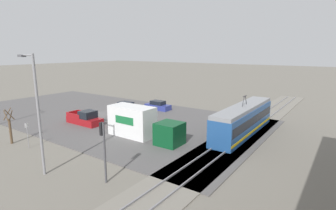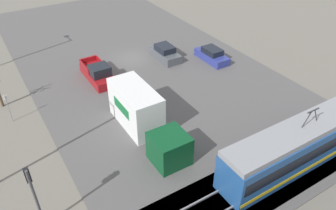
{
  "view_description": "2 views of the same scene",
  "coord_description": "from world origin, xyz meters",
  "px_view_note": "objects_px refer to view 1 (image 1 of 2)",
  "views": [
    {
      "loc": [
        25.96,
        30.46,
        9.51
      ],
      "look_at": [
        1.62,
        13.38,
        3.34
      ],
      "focal_mm": 28.0,
      "sensor_mm": 36.0,
      "label": 1
    },
    {
      "loc": [
        14.08,
        30.46,
        16.97
      ],
      "look_at": [
        3.26,
        12.97,
        2.57
      ],
      "focal_mm": 35.0,
      "sensor_mm": 36.0,
      "label": 2
    }
  ],
  "objects_px": {
    "sedan_car_1": "(158,106)",
    "street_tree": "(10,128)",
    "street_lamp_near_crossing": "(37,108)",
    "light_rail_tram": "(243,120)",
    "box_truck": "(141,124)",
    "pickup_truck": "(85,119)",
    "sedan_car_0": "(126,108)",
    "traffic_light_pole": "(103,144)",
    "no_parking_sign": "(27,133)"
  },
  "relations": [
    {
      "from": "street_tree",
      "to": "sedan_car_1",
      "type": "bearing_deg",
      "value": 172.3
    },
    {
      "from": "box_truck",
      "to": "street_tree",
      "type": "relative_size",
      "value": 2.4
    },
    {
      "from": "pickup_truck",
      "to": "no_parking_sign",
      "type": "height_order",
      "value": "no_parking_sign"
    },
    {
      "from": "sedan_car_0",
      "to": "sedan_car_1",
      "type": "xyz_separation_m",
      "value": [
        -4.21,
        3.13,
        -0.05
      ]
    },
    {
      "from": "sedan_car_0",
      "to": "street_tree",
      "type": "relative_size",
      "value": 1.13
    },
    {
      "from": "box_truck",
      "to": "sedan_car_1",
      "type": "distance_m",
      "value": 14.25
    },
    {
      "from": "box_truck",
      "to": "sedan_car_0",
      "type": "height_order",
      "value": "box_truck"
    },
    {
      "from": "box_truck",
      "to": "pickup_truck",
      "type": "distance_m",
      "value": 9.66
    },
    {
      "from": "pickup_truck",
      "to": "street_tree",
      "type": "distance_m",
      "value": 9.14
    },
    {
      "from": "sedan_car_1",
      "to": "no_parking_sign",
      "type": "distance_m",
      "value": 21.13
    },
    {
      "from": "pickup_truck",
      "to": "street_tree",
      "type": "xyz_separation_m",
      "value": [
        9.08,
        -0.28,
        0.94
      ]
    },
    {
      "from": "street_lamp_near_crossing",
      "to": "light_rail_tram",
      "type": "bearing_deg",
      "value": 153.7
    },
    {
      "from": "sedan_car_1",
      "to": "traffic_light_pole",
      "type": "bearing_deg",
      "value": -151.93
    },
    {
      "from": "sedan_car_1",
      "to": "street_tree",
      "type": "distance_m",
      "value": 21.66
    },
    {
      "from": "sedan_car_1",
      "to": "no_parking_sign",
      "type": "height_order",
      "value": "no_parking_sign"
    },
    {
      "from": "sedan_car_1",
      "to": "sedan_car_0",
      "type": "bearing_deg",
      "value": 143.38
    },
    {
      "from": "box_truck",
      "to": "sedan_car_1",
      "type": "xyz_separation_m",
      "value": [
        -12.37,
        -7.01,
        -0.96
      ]
    },
    {
      "from": "no_parking_sign",
      "to": "pickup_truck",
      "type": "bearing_deg",
      "value": -163.96
    },
    {
      "from": "light_rail_tram",
      "to": "street_tree",
      "type": "distance_m",
      "value": 25.3
    },
    {
      "from": "sedan_car_0",
      "to": "traffic_light_pole",
      "type": "relative_size",
      "value": 0.93
    },
    {
      "from": "light_rail_tram",
      "to": "pickup_truck",
      "type": "relative_size",
      "value": 2.62
    },
    {
      "from": "no_parking_sign",
      "to": "street_lamp_near_crossing",
      "type": "bearing_deg",
      "value": 71.1
    },
    {
      "from": "box_truck",
      "to": "no_parking_sign",
      "type": "xyz_separation_m",
      "value": [
        8.74,
        -7.11,
        -0.09
      ]
    },
    {
      "from": "box_truck",
      "to": "street_lamp_near_crossing",
      "type": "distance_m",
      "value": 11.57
    },
    {
      "from": "street_tree",
      "to": "box_truck",
      "type": "bearing_deg",
      "value": 132.49
    },
    {
      "from": "pickup_truck",
      "to": "traffic_light_pole",
      "type": "height_order",
      "value": "traffic_light_pole"
    },
    {
      "from": "traffic_light_pole",
      "to": "street_tree",
      "type": "height_order",
      "value": "traffic_light_pole"
    },
    {
      "from": "sedan_car_1",
      "to": "box_truck",
      "type": "bearing_deg",
      "value": -150.45
    },
    {
      "from": "light_rail_tram",
      "to": "box_truck",
      "type": "xyz_separation_m",
      "value": [
        8.03,
        -8.74,
        -0.04
      ]
    },
    {
      "from": "pickup_truck",
      "to": "traffic_light_pole",
      "type": "bearing_deg",
      "value": 57.08
    },
    {
      "from": "pickup_truck",
      "to": "box_truck",
      "type": "bearing_deg",
      "value": 89.96
    },
    {
      "from": "no_parking_sign",
      "to": "light_rail_tram",
      "type": "bearing_deg",
      "value": 136.61
    },
    {
      "from": "box_truck",
      "to": "traffic_light_pole",
      "type": "relative_size",
      "value": 1.98
    },
    {
      "from": "traffic_light_pole",
      "to": "street_lamp_near_crossing",
      "type": "bearing_deg",
      "value": -69.8
    },
    {
      "from": "box_truck",
      "to": "pickup_truck",
      "type": "height_order",
      "value": "box_truck"
    },
    {
      "from": "sedan_car_0",
      "to": "sedan_car_1",
      "type": "bearing_deg",
      "value": 143.38
    },
    {
      "from": "box_truck",
      "to": "no_parking_sign",
      "type": "distance_m",
      "value": 11.27
    },
    {
      "from": "sedan_car_0",
      "to": "street_tree",
      "type": "distance_m",
      "value": 17.26
    },
    {
      "from": "street_tree",
      "to": "pickup_truck",
      "type": "bearing_deg",
      "value": 178.2
    },
    {
      "from": "pickup_truck",
      "to": "no_parking_sign",
      "type": "relative_size",
      "value": 2.03
    },
    {
      "from": "pickup_truck",
      "to": "sedan_car_1",
      "type": "height_order",
      "value": "pickup_truck"
    },
    {
      "from": "sedan_car_1",
      "to": "street_lamp_near_crossing",
      "type": "bearing_deg",
      "value": -164.72
    },
    {
      "from": "street_tree",
      "to": "light_rail_tram",
      "type": "bearing_deg",
      "value": 132.51
    },
    {
      "from": "light_rail_tram",
      "to": "sedan_car_0",
      "type": "height_order",
      "value": "light_rail_tram"
    },
    {
      "from": "pickup_truck",
      "to": "street_lamp_near_crossing",
      "type": "height_order",
      "value": "street_lamp_near_crossing"
    },
    {
      "from": "pickup_truck",
      "to": "sedan_car_1",
      "type": "distance_m",
      "value": 12.63
    },
    {
      "from": "sedan_car_1",
      "to": "pickup_truck",
      "type": "bearing_deg",
      "value": 168.06
    },
    {
      "from": "street_lamp_near_crossing",
      "to": "box_truck",
      "type": "bearing_deg",
      "value": 176.66
    },
    {
      "from": "street_lamp_near_crossing",
      "to": "no_parking_sign",
      "type": "distance_m",
      "value": 7.8
    },
    {
      "from": "box_truck",
      "to": "no_parking_sign",
      "type": "bearing_deg",
      "value": -39.12
    }
  ]
}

